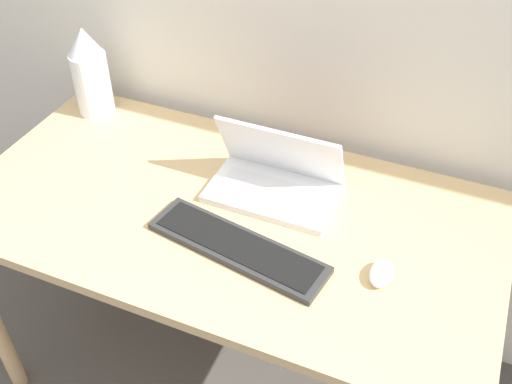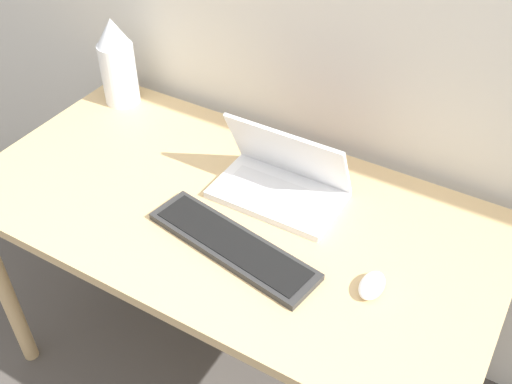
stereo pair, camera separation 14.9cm
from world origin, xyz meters
name	(u,v)px [view 1 (the left image)]	position (x,y,z in m)	size (l,w,h in m)	color
desk	(228,233)	(0.00, 0.37, 0.68)	(1.44, 0.74, 0.77)	tan
laptop	(276,178)	(0.09, 0.49, 0.82)	(0.34, 0.21, 0.21)	white
keyboard	(238,247)	(0.09, 0.25, 0.78)	(0.48, 0.20, 0.02)	#2D2D2D
mouse	(382,273)	(0.43, 0.30, 0.79)	(0.05, 0.09, 0.03)	white
vase	(90,72)	(-0.59, 0.64, 0.91)	(0.11, 0.11, 0.29)	white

